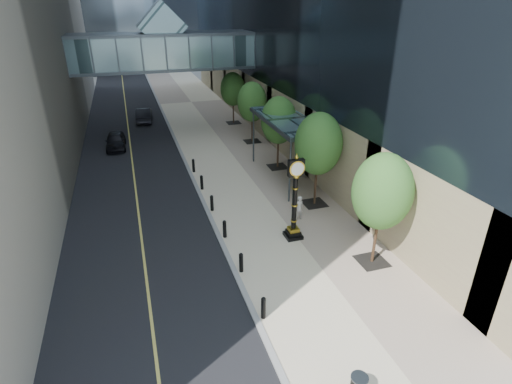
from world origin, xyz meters
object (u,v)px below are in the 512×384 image
at_px(pedestrian, 299,208).
at_px(car_far, 144,115).
at_px(street_clock, 294,204).
at_px(car_near, 116,141).

relative_size(pedestrian, car_far, 0.34).
xyz_separation_m(street_clock, car_near, (-8.93, 18.24, -1.39)).
bearing_deg(street_clock, pedestrian, 58.30).
bearing_deg(pedestrian, street_clock, 54.33).
bearing_deg(car_far, car_near, 75.78).
distance_m(street_clock, pedestrian, 2.39).
bearing_deg(pedestrian, car_near, -62.60).
distance_m(street_clock, car_near, 20.36).
height_order(pedestrian, car_near, pedestrian).
xyz_separation_m(pedestrian, car_far, (-7.07, 24.61, -0.07)).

